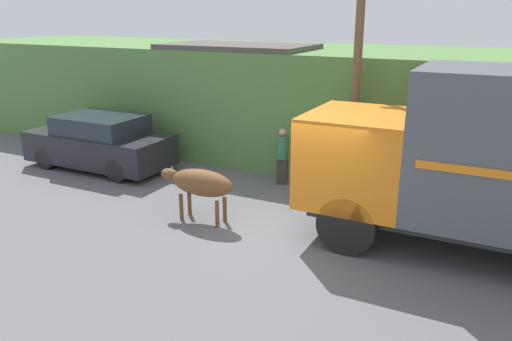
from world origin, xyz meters
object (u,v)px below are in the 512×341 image
object	(u,v)px
parked_suv	(100,143)
pedestrian_on_hill	(282,154)
cargo_truck	(507,161)
brown_cow	(200,183)
utility_pole	(357,71)

from	to	relation	value
parked_suv	pedestrian_on_hill	world-z (taller)	parked_suv
parked_suv	pedestrian_on_hill	xyz separation A→B (m)	(5.43, 1.10, 0.07)
cargo_truck	parked_suv	distance (m)	10.87
pedestrian_on_hill	cargo_truck	bearing A→B (deg)	143.81
cargo_truck	parked_suv	size ratio (longest dim) A/B	1.57
brown_cow	utility_pole	xyz separation A→B (m)	(2.45, 3.25, 2.24)
cargo_truck	utility_pole	world-z (taller)	utility_pole
parked_suv	utility_pole	distance (m)	7.75
parked_suv	pedestrian_on_hill	distance (m)	5.54
brown_cow	utility_pole	distance (m)	4.64
parked_suv	utility_pole	size ratio (longest dim) A/B	0.74
pedestrian_on_hill	utility_pole	bearing A→B (deg)	171.11
brown_cow	utility_pole	bearing A→B (deg)	62.53
utility_pole	parked_suv	bearing A→B (deg)	-170.16
parked_suv	cargo_truck	bearing A→B (deg)	-1.28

